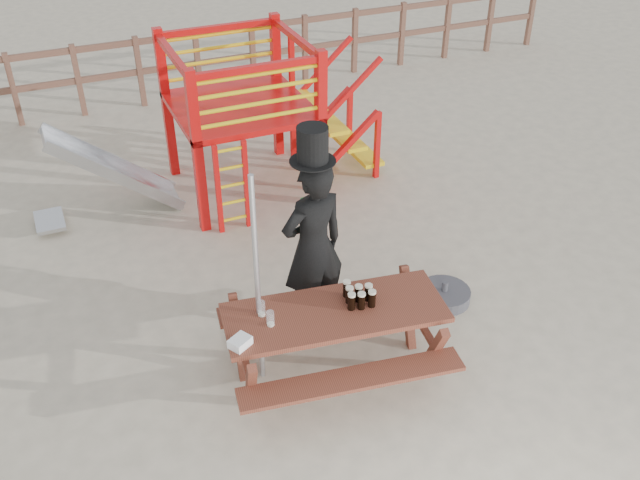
{
  "coord_description": "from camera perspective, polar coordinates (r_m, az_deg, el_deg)",
  "views": [
    {
      "loc": [
        -2.27,
        -4.74,
        4.94
      ],
      "look_at": [
        0.12,
        0.8,
        0.87
      ],
      "focal_mm": 40.0,
      "sensor_mm": 36.0,
      "label": 1
    }
  ],
  "objects": [
    {
      "name": "metal_pole",
      "position": [
        6.31,
        -5.03,
        -3.58
      ],
      "size": [
        0.05,
        0.05,
        2.2
      ],
      "primitive_type": "cylinder",
      "color": "#B2B2B7",
      "rests_on": "ground"
    },
    {
      "name": "picnic_table",
      "position": [
        6.69,
        1.19,
        -7.57
      ],
      "size": [
        2.21,
        1.68,
        0.78
      ],
      "rotation": [
        0.0,
        0.0,
        -0.15
      ],
      "color": "brown",
      "rests_on": "ground"
    },
    {
      "name": "paper_bag",
      "position": [
        6.16,
        -6.41,
        -8.13
      ],
      "size": [
        0.23,
        0.21,
        0.08
      ],
      "primitive_type": "cube",
      "rotation": [
        0.0,
        0.0,
        0.53
      ],
      "color": "white",
      "rests_on": "picnic_table"
    },
    {
      "name": "man_with_hat",
      "position": [
        6.98,
        -0.55,
        -0.25
      ],
      "size": [
        0.76,
        0.57,
        2.25
      ],
      "rotation": [
        0.0,
        0.0,
        3.31
      ],
      "color": "black",
      "rests_on": "ground"
    },
    {
      "name": "stout_pints",
      "position": [
        6.54,
        3.08,
        -4.45
      ],
      "size": [
        0.27,
        0.3,
        0.17
      ],
      "color": "black",
      "rests_on": "picnic_table"
    },
    {
      "name": "playground_fort",
      "position": [
        9.48,
        -6.76,
        9.71
      ],
      "size": [
        4.71,
        1.84,
        2.1
      ],
      "color": "red",
      "rests_on": "ground"
    },
    {
      "name": "back_fence",
      "position": [
        12.67,
        -12.05,
        13.92
      ],
      "size": [
        15.09,
        0.09,
        1.2
      ],
      "color": "brown",
      "rests_on": "ground"
    },
    {
      "name": "empty_glasses",
      "position": [
        6.38,
        -4.36,
        -5.93
      ],
      "size": [
        0.1,
        0.23,
        0.15
      ],
      "color": "silver",
      "rests_on": "picnic_table"
    },
    {
      "name": "parasol_base",
      "position": [
        7.95,
        9.88,
        -4.36
      ],
      "size": [
        0.58,
        0.58,
        0.24
      ],
      "color": "#3D3D42",
      "rests_on": "ground"
    },
    {
      "name": "ground",
      "position": [
        7.21,
        1.65,
        -9.23
      ],
      "size": [
        60.0,
        60.0,
        0.0
      ],
      "primitive_type": "plane",
      "color": "beige",
      "rests_on": "ground"
    }
  ]
}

